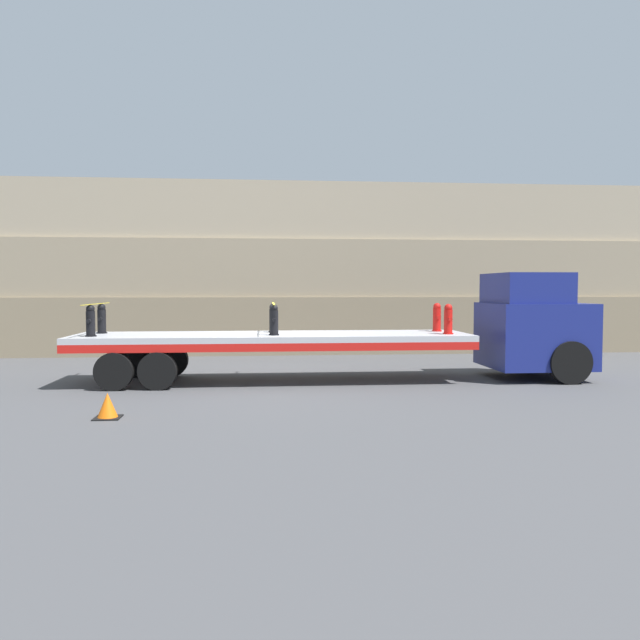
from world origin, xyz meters
name	(u,v)px	position (x,y,z in m)	size (l,w,h in m)	color
ground_plane	(274,381)	(0.00, 0.00, 0.00)	(120.00, 120.00, 0.00)	#474749
rock_cliff	(270,269)	(0.00, 7.94, 3.20)	(60.00, 3.30, 6.39)	#84755B
truck_cab	(536,325)	(7.15, 0.00, 1.44)	(2.56, 2.57, 2.86)	navy
flatbed_trailer	(248,343)	(-0.66, 0.00, 1.03)	(10.26, 2.52, 1.26)	#B2B2B7
fire_hydrant_black_near_0	(91,321)	(-4.53, -0.53, 1.64)	(0.28, 0.46, 0.79)	black
fire_hydrant_black_far_0	(102,319)	(-4.53, 0.53, 1.64)	(0.28, 0.46, 0.79)	black
fire_hydrant_black_near_1	(274,320)	(0.00, -0.53, 1.64)	(0.28, 0.46, 0.79)	black
fire_hydrant_black_far_1	(273,318)	(0.00, 0.53, 1.64)	(0.28, 0.46, 0.79)	black
fire_hydrant_red_near_2	(448,319)	(4.53, -0.53, 1.64)	(0.28, 0.46, 0.79)	red
fire_hydrant_red_far_2	(437,318)	(4.53, 0.53, 1.64)	(0.28, 0.46, 0.79)	red
cargo_strap_rear	(96,304)	(-4.53, 0.00, 2.05)	(0.05, 2.61, 0.01)	yellow
cargo_strap_middle	(274,304)	(0.00, 0.00, 2.05)	(0.05, 2.61, 0.01)	yellow
traffic_cone	(108,406)	(-3.20, -4.41, 0.23)	(0.49, 0.49, 0.48)	black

